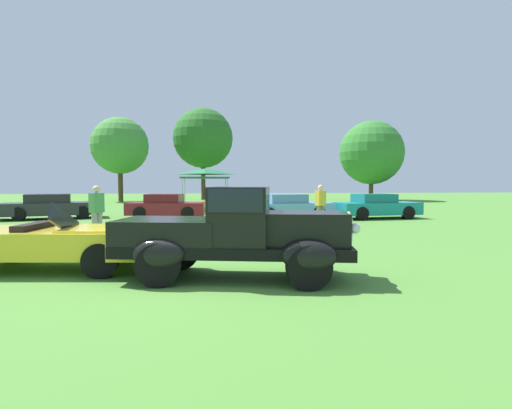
# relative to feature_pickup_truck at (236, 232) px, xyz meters

# --- Properties ---
(ground_plane) EXTENTS (120.00, 120.00, 0.00)m
(ground_plane) POSITION_rel_feature_pickup_truck_xyz_m (-0.63, 0.03, -0.87)
(ground_plane) COLOR #4C8433
(feature_pickup_truck) EXTENTS (4.50, 2.45, 1.70)m
(feature_pickup_truck) POSITION_rel_feature_pickup_truck_xyz_m (0.00, 0.00, 0.00)
(feature_pickup_truck) COLOR black
(feature_pickup_truck) RESTS_ON ground_plane
(neighbor_convertible) EXTENTS (4.27, 2.17, 1.40)m
(neighbor_convertible) POSITION_rel_feature_pickup_truck_xyz_m (-3.56, 1.21, -0.29)
(neighbor_convertible) COLOR yellow
(neighbor_convertible) RESTS_ON ground_plane
(show_car_charcoal) EXTENTS (4.83, 2.90, 1.22)m
(show_car_charcoal) POSITION_rel_feature_pickup_truck_xyz_m (-8.16, 13.55, -0.27)
(show_car_charcoal) COLOR #28282D
(show_car_charcoal) RESTS_ON ground_plane
(show_car_burgundy) EXTENTS (4.02, 2.21, 1.22)m
(show_car_burgundy) POSITION_rel_feature_pickup_truck_xyz_m (-2.52, 12.95, -0.27)
(show_car_burgundy) COLOR maroon
(show_car_burgundy) RESTS_ON ground_plane
(show_car_skyblue) EXTENTS (4.19, 2.01, 1.22)m
(show_car_skyblue) POSITION_rel_feature_pickup_truck_xyz_m (3.42, 11.95, -0.27)
(show_car_skyblue) COLOR #669EDB
(show_car_skyblue) RESTS_ON ground_plane
(show_car_teal) EXTENTS (4.31, 2.20, 1.22)m
(show_car_teal) POSITION_rel_feature_pickup_truck_xyz_m (7.80, 11.81, -0.27)
(show_car_teal) COLOR teal
(show_car_teal) RESTS_ON ground_plane
(spectator_near_truck) EXTENTS (0.43, 0.46, 1.69)m
(spectator_near_truck) POSITION_rel_feature_pickup_truck_xyz_m (-3.92, 5.52, 0.05)
(spectator_near_truck) COLOR #9E998E
(spectator_near_truck) RESTS_ON ground_plane
(spectator_by_row) EXTENTS (0.47, 0.41, 1.69)m
(spectator_by_row) POSITION_rel_feature_pickup_truck_xyz_m (3.99, 8.42, 0.05)
(spectator_by_row) COLOR #7F7056
(spectator_by_row) RESTS_ON ground_plane
(canopy_tent_left_field) EXTENTS (3.11, 3.11, 2.71)m
(canopy_tent_left_field) POSITION_rel_feature_pickup_truck_xyz_m (-0.68, 19.59, 1.56)
(canopy_tent_left_field) COLOR #B7B7BC
(canopy_tent_left_field) RESTS_ON ground_plane
(treeline_far_left) EXTENTS (5.29, 5.29, 7.88)m
(treeline_far_left) POSITION_rel_feature_pickup_truck_xyz_m (-8.64, 31.97, 4.35)
(treeline_far_left) COLOR #47331E
(treeline_far_left) RESTS_ON ground_plane
(treeline_mid_left) EXTENTS (6.15, 6.15, 9.44)m
(treeline_mid_left) POSITION_rel_feature_pickup_truck_xyz_m (-0.96, 35.09, 5.48)
(treeline_mid_left) COLOR #47331E
(treeline_mid_left) RESTS_ON ground_plane
(treeline_center) EXTENTS (6.37, 6.37, 7.96)m
(treeline_center) POSITION_rel_feature_pickup_truck_xyz_m (15.84, 31.83, 3.90)
(treeline_center) COLOR brown
(treeline_center) RESTS_ON ground_plane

